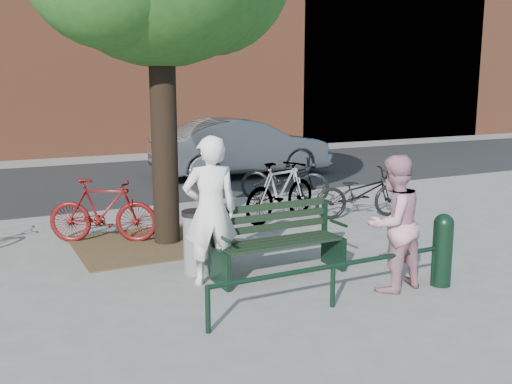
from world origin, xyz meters
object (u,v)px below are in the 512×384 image
person_left (210,211)px  parked_car (242,148)px  person_right (393,224)px  park_bench (277,239)px  bicycle_c (284,179)px  litter_bin (198,242)px  bollard (442,247)px

person_left → parked_car: (4.02, 7.47, -0.14)m
person_right → person_left: bearing=-41.4°
park_bench → person_right: size_ratio=1.06×
parked_car → bicycle_c: bearing=169.9°
park_bench → parked_car: bearing=67.5°
litter_bin → bollard: bearing=-36.1°
park_bench → person_left: (-0.90, 0.07, 0.45)m
litter_bin → bicycle_c: bearing=46.5°
park_bench → parked_car: parked_car is taller
bicycle_c → litter_bin: bearing=176.6°
park_bench → litter_bin: 1.04m
person_left → litter_bin: 0.68m
parked_car → park_bench: bearing=158.5°
person_left → person_right: 2.21m
park_bench → litter_bin: size_ratio=2.08×
litter_bin → park_bench: bearing=-30.0°
bollard → bicycle_c: bicycle_c is taller
person_right → bollard: 0.75m
litter_bin → parked_car: size_ratio=0.18×
person_right → bollard: (0.65, -0.18, -0.34)m
person_right → bicycle_c: (1.49, 5.17, -0.32)m
person_right → bicycle_c: size_ratio=0.86×
park_bench → bicycle_c: bearing=58.9°
person_right → litter_bin: (-1.85, 1.65, -0.40)m
bollard → person_right: bearing=164.9°
person_left → person_right: bearing=158.1°
bollard → litter_bin: bearing=143.9°
person_right → litter_bin: size_ratio=1.97×
park_bench → parked_car: 8.16m
person_left → bollard: size_ratio=2.04×
person_left → person_right: size_ratio=1.13×
parked_car → person_left: bearing=152.7°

